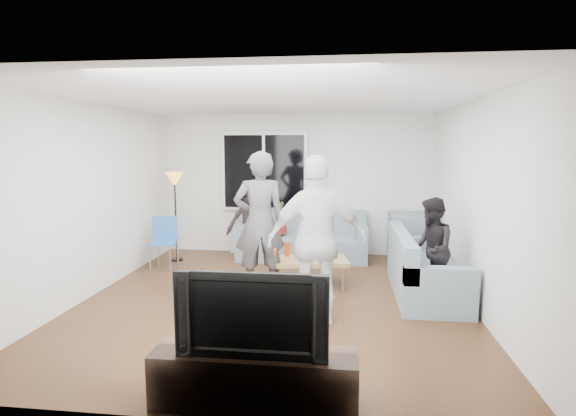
# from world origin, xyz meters

# --- Properties ---
(floor) EXTENTS (5.00, 5.50, 0.04)m
(floor) POSITION_xyz_m (0.00, 0.00, -0.02)
(floor) COLOR #56351C
(floor) RESTS_ON ground
(ceiling) EXTENTS (5.00, 5.50, 0.04)m
(ceiling) POSITION_xyz_m (0.00, 0.00, 2.62)
(ceiling) COLOR white
(ceiling) RESTS_ON ground
(wall_back) EXTENTS (5.00, 0.04, 2.60)m
(wall_back) POSITION_xyz_m (0.00, 2.77, 1.30)
(wall_back) COLOR silver
(wall_back) RESTS_ON ground
(wall_front) EXTENTS (5.00, 0.04, 2.60)m
(wall_front) POSITION_xyz_m (0.00, -2.77, 1.30)
(wall_front) COLOR silver
(wall_front) RESTS_ON ground
(wall_left) EXTENTS (0.04, 5.50, 2.60)m
(wall_left) POSITION_xyz_m (-2.52, 0.00, 1.30)
(wall_left) COLOR silver
(wall_left) RESTS_ON ground
(wall_right) EXTENTS (0.04, 5.50, 2.60)m
(wall_right) POSITION_xyz_m (2.52, 0.00, 1.30)
(wall_right) COLOR silver
(wall_right) RESTS_ON ground
(window_frame) EXTENTS (1.62, 0.06, 1.47)m
(window_frame) POSITION_xyz_m (-0.60, 2.69, 1.55)
(window_frame) COLOR white
(window_frame) RESTS_ON wall_back
(window_glass) EXTENTS (1.50, 0.02, 1.35)m
(window_glass) POSITION_xyz_m (-0.60, 2.65, 1.55)
(window_glass) COLOR black
(window_glass) RESTS_ON window_frame
(window_mullion) EXTENTS (0.05, 0.03, 1.35)m
(window_mullion) POSITION_xyz_m (-0.60, 2.64, 1.55)
(window_mullion) COLOR white
(window_mullion) RESTS_ON window_frame
(radiator) EXTENTS (1.30, 0.12, 0.62)m
(radiator) POSITION_xyz_m (-0.60, 2.65, 0.31)
(radiator) COLOR silver
(radiator) RESTS_ON floor
(potted_plant) EXTENTS (0.22, 0.19, 0.38)m
(potted_plant) POSITION_xyz_m (-0.32, 2.62, 0.81)
(potted_plant) COLOR #346126
(potted_plant) RESTS_ON radiator
(vase) EXTENTS (0.16, 0.16, 0.16)m
(vase) POSITION_xyz_m (-0.77, 2.62, 0.70)
(vase) COLOR silver
(vase) RESTS_ON radiator
(sofa_back_section) EXTENTS (2.30, 0.85, 0.85)m
(sofa_back_section) POSITION_xyz_m (0.16, 2.27, 0.42)
(sofa_back_section) COLOR slate
(sofa_back_section) RESTS_ON floor
(sofa_right_section) EXTENTS (2.00, 0.85, 0.85)m
(sofa_right_section) POSITION_xyz_m (2.02, 0.49, 0.42)
(sofa_right_section) COLOR slate
(sofa_right_section) RESTS_ON floor
(sofa_corner) EXTENTS (0.85, 0.85, 0.85)m
(sofa_corner) POSITION_xyz_m (2.12, 2.27, 0.42)
(sofa_corner) COLOR slate
(sofa_corner) RESTS_ON floor
(cushion_yellow) EXTENTS (0.46, 0.43, 0.14)m
(cushion_yellow) POSITION_xyz_m (-0.52, 2.25, 0.51)
(cushion_yellow) COLOR yellow
(cushion_yellow) RESTS_ON sofa_back_section
(cushion_red) EXTENTS (0.42, 0.38, 0.13)m
(cushion_red) POSITION_xyz_m (-0.36, 2.33, 0.51)
(cushion_red) COLOR maroon
(cushion_red) RESTS_ON sofa_back_section
(coffee_table) EXTENTS (1.18, 0.76, 0.40)m
(coffee_table) POSITION_xyz_m (0.40, 0.67, 0.20)
(coffee_table) COLOR tan
(coffee_table) RESTS_ON floor
(pitcher) EXTENTS (0.17, 0.17, 0.17)m
(pitcher) POSITION_xyz_m (0.40, 0.66, 0.49)
(pitcher) COLOR maroon
(pitcher) RESTS_ON coffee_table
(side_chair) EXTENTS (0.48, 0.48, 0.86)m
(side_chair) POSITION_xyz_m (-2.05, 1.31, 0.43)
(side_chair) COLOR #2A66B9
(side_chair) RESTS_ON floor
(floor_lamp) EXTENTS (0.32, 0.32, 1.56)m
(floor_lamp) POSITION_xyz_m (-2.05, 1.89, 0.78)
(floor_lamp) COLOR gold
(floor_lamp) RESTS_ON floor
(player_left) EXTENTS (0.81, 0.64, 1.95)m
(player_left) POSITION_xyz_m (-0.27, 0.37, 0.98)
(player_left) COLOR #4B4A4F
(player_left) RESTS_ON floor
(player_right) EXTENTS (1.20, 0.68, 1.93)m
(player_right) POSITION_xyz_m (0.60, -0.74, 0.96)
(player_right) COLOR silver
(player_right) RESTS_ON floor
(spectator_right) EXTENTS (0.55, 0.69, 1.37)m
(spectator_right) POSITION_xyz_m (2.02, 0.21, 0.68)
(spectator_right) COLOR black
(spectator_right) RESTS_ON floor
(spectator_back) EXTENTS (0.99, 0.77, 1.36)m
(spectator_back) POSITION_xyz_m (-0.80, 2.30, 0.68)
(spectator_back) COLOR black
(spectator_back) RESTS_ON floor
(tv_console) EXTENTS (1.60, 0.40, 0.44)m
(tv_console) POSITION_xyz_m (0.21, -2.50, 0.22)
(tv_console) COLOR #332519
(tv_console) RESTS_ON floor
(television) EXTENTS (1.16, 0.15, 0.67)m
(television) POSITION_xyz_m (0.21, -2.50, 0.77)
(television) COLOR black
(television) RESTS_ON tv_console
(bottle_e) EXTENTS (0.07, 0.07, 0.22)m
(bottle_e) POSITION_xyz_m (0.77, 0.78, 0.51)
(bottle_e) COLOR black
(bottle_e) RESTS_ON coffee_table
(bottle_d) EXTENTS (0.07, 0.07, 0.25)m
(bottle_d) POSITION_xyz_m (0.61, 0.57, 0.53)
(bottle_d) COLOR #C65111
(bottle_d) RESTS_ON coffee_table
(bottle_a) EXTENTS (0.07, 0.07, 0.20)m
(bottle_a) POSITION_xyz_m (0.07, 0.81, 0.50)
(bottle_a) COLOR #CF430C
(bottle_a) RESTS_ON coffee_table
(bottle_b) EXTENTS (0.08, 0.08, 0.27)m
(bottle_b) POSITION_xyz_m (0.29, 0.53, 0.54)
(bottle_b) COLOR #188823
(bottle_b) RESTS_ON coffee_table
(bottle_c) EXTENTS (0.07, 0.07, 0.20)m
(bottle_c) POSITION_xyz_m (0.48, 0.85, 0.50)
(bottle_c) COLOR black
(bottle_c) RESTS_ON coffee_table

